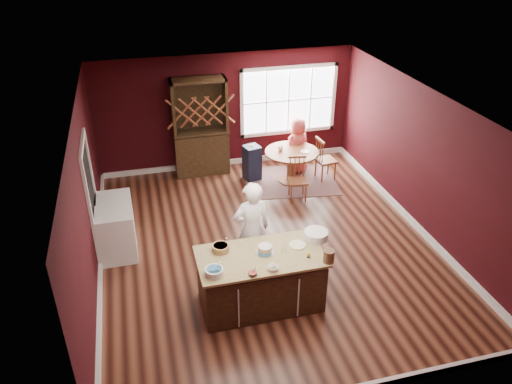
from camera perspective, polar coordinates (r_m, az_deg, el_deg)
room_shell at (r=8.62m, az=1.26°, el=1.44°), size 7.00×7.00×7.00m
window at (r=12.02m, az=3.73°, el=10.42°), size 2.36×0.10×1.66m
doorway at (r=9.09m, az=-18.19°, el=-0.93°), size 0.08×1.26×2.13m
kitchen_island at (r=7.78m, az=0.52°, el=-10.11°), size 1.90×1.00×0.92m
dining_table at (r=11.23m, az=4.08°, el=3.67°), size 1.20×1.20×0.75m
baker at (r=8.14m, az=-0.51°, el=-4.35°), size 0.66×0.47×1.73m
layer_cake at (r=7.50m, az=1.03°, el=-6.57°), size 0.29×0.29×0.12m
bowl_blue at (r=7.11m, az=-4.80°, el=-9.07°), size 0.27×0.27×0.10m
bowl_yellow at (r=7.57m, az=-4.06°, el=-6.39°), size 0.27×0.27×0.10m
bowl_pink at (r=7.10m, az=-0.38°, el=-9.33°), size 0.14×0.14×0.05m
bowl_olive at (r=7.19m, az=1.94°, el=-8.71°), size 0.16×0.16×0.06m
drinking_glass at (r=7.51m, az=3.18°, el=-6.48°), size 0.07×0.07×0.14m
dinner_plate at (r=7.71m, az=4.76°, el=-6.05°), size 0.26×0.26×0.02m
white_tub at (r=7.86m, az=6.88°, el=-4.89°), size 0.38×0.38×0.13m
stoneware_crock at (r=7.38m, az=8.32°, el=-7.27°), size 0.17×0.17×0.20m
toy_figurine at (r=7.46m, az=6.02°, el=-7.18°), size 0.05×0.05×0.08m
rug at (r=11.47m, az=3.99°, el=1.29°), size 2.23×1.84×0.01m
chair_east at (r=11.45m, az=8.02°, el=3.83°), size 0.45×0.47×1.02m
chair_south at (r=10.54m, az=4.81°, el=1.47°), size 0.46×0.44×0.95m
chair_north at (r=12.09m, az=4.54°, el=5.15°), size 0.50×0.50×0.91m
seated_woman at (r=11.65m, az=4.78°, el=5.29°), size 0.75×0.62×1.32m
high_chair at (r=11.36m, az=-0.46°, el=3.45°), size 0.41×0.41×0.85m
toddler at (r=11.22m, az=-0.08°, el=5.28°), size 0.18×0.14×0.26m
table_plate at (r=11.13m, az=5.63°, el=4.62°), size 0.21×0.21×0.02m
table_cup at (r=11.15m, az=2.80°, el=5.00°), size 0.14×0.14×0.09m
hutch at (r=11.46m, az=-6.40°, el=7.35°), size 1.23×0.51×2.26m
washer at (r=9.07m, az=-15.63°, el=-4.75°), size 0.63×0.61×0.92m
dryer at (r=9.63m, az=-15.66°, el=-2.79°), size 0.60×0.58×0.87m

